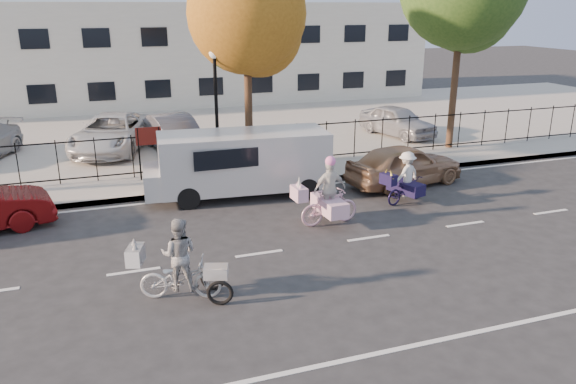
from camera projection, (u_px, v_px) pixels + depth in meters
name	position (u px, v px, depth m)	size (l,w,h in m)	color
ground	(259.00, 254.00, 13.81)	(120.00, 120.00, 0.00)	#333334
road_markings	(259.00, 254.00, 13.80)	(60.00, 9.52, 0.01)	silver
curb	(216.00, 190.00, 18.31)	(60.00, 0.10, 0.15)	#A8A399
sidewalk	(209.00, 181.00, 19.25)	(60.00, 2.20, 0.15)	#A8A399
parking_lot	(172.00, 130.00, 27.23)	(60.00, 15.60, 0.15)	#A8A399
iron_fence	(202.00, 151.00, 19.98)	(58.00, 0.06, 1.50)	black
building	(147.00, 53.00, 35.28)	(34.00, 10.00, 6.00)	silver
lamppost	(216.00, 89.00, 19.08)	(0.36, 0.36, 4.33)	black
street_sign	(149.00, 143.00, 18.88)	(0.85, 0.06, 1.80)	black
zebra_trike	(180.00, 268.00, 11.52)	(2.05, 1.27, 1.76)	silver
unicorn_bike	(328.00, 200.00, 15.45)	(1.95, 1.36, 1.96)	#E3ACC3
bull_bike	(406.00, 183.00, 17.22)	(1.79, 1.26, 1.61)	black
white_van	(241.00, 161.00, 17.71)	(5.90, 2.38, 2.05)	silver
gold_sedan	(404.00, 165.00, 18.93)	(1.67, 4.14, 1.41)	#A37B58
lot_car_b	(112.00, 133.00, 22.82)	(2.45, 5.31, 1.48)	silver
lot_car_c	(175.00, 134.00, 22.75)	(1.53, 4.38, 1.44)	#55565E
lot_car_d	(397.00, 121.00, 25.54)	(1.60, 3.97, 1.35)	#A8AAB0
tree_mid	(250.00, 20.00, 19.51)	(4.16, 4.16, 7.62)	#442D1D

